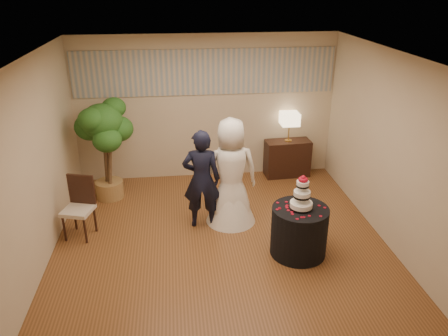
{
  "coord_description": "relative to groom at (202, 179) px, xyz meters",
  "views": [
    {
      "loc": [
        -0.62,
        -5.66,
        3.73
      ],
      "look_at": [
        0.1,
        0.4,
        1.05
      ],
      "focal_mm": 35.0,
      "sensor_mm": 36.0,
      "label": 1
    }
  ],
  "objects": [
    {
      "name": "wall_front",
      "position": [
        0.24,
        -3.02,
        0.58
      ],
      "size": [
        5.0,
        0.06,
        2.8
      ],
      "primitive_type": "cube",
      "color": "#C1AE8F",
      "rests_on": "ground"
    },
    {
      "name": "wall_left",
      "position": [
        -2.26,
        -0.52,
        0.58
      ],
      "size": [
        0.06,
        5.0,
        2.8
      ],
      "primitive_type": "cube",
      "color": "#C1AE8F",
      "rests_on": "ground"
    },
    {
      "name": "side_chair",
      "position": [
        -1.91,
        -0.11,
        -0.33
      ],
      "size": [
        0.56,
        0.57,
        0.96
      ],
      "primitive_type": null,
      "rotation": [
        0.0,
        0.0,
        -0.29
      ],
      "color": "black",
      "rests_on": "floor"
    },
    {
      "name": "wall_back",
      "position": [
        0.24,
        1.98,
        0.58
      ],
      "size": [
        5.0,
        0.06,
        2.8
      ],
      "primitive_type": "cube",
      "color": "#C1AE8F",
      "rests_on": "ground"
    },
    {
      "name": "cake_table",
      "position": [
        1.33,
        -0.96,
        -0.45
      ],
      "size": [
        1.05,
        1.05,
        0.74
      ],
      "primitive_type": "cylinder",
      "rotation": [
        0.0,
        0.0,
        -0.39
      ],
      "color": "black",
      "rests_on": "floor"
    },
    {
      "name": "floor",
      "position": [
        0.24,
        -0.52,
        -0.82
      ],
      "size": [
        5.0,
        5.0,
        0.0
      ],
      "primitive_type": "cube",
      "color": "brown",
      "rests_on": "ground"
    },
    {
      "name": "groom",
      "position": [
        0.0,
        0.0,
        0.0
      ],
      "size": [
        0.63,
        0.45,
        1.63
      ],
      "primitive_type": "imported",
      "rotation": [
        0.0,
        0.0,
        3.04
      ],
      "color": "black",
      "rests_on": "floor"
    },
    {
      "name": "wedding_cake",
      "position": [
        1.33,
        -0.96,
        0.18
      ],
      "size": [
        0.32,
        0.32,
        0.51
      ],
      "primitive_type": null,
      "color": "white",
      "rests_on": "cake_table"
    },
    {
      "name": "ficus_tree",
      "position": [
        -1.62,
        1.17,
        0.11
      ],
      "size": [
        1.21,
        1.21,
        1.86
      ],
      "primitive_type": null,
      "rotation": [
        0.0,
        0.0,
        -2.08
      ],
      "color": "#25581C",
      "rests_on": "floor"
    },
    {
      "name": "wall_right",
      "position": [
        2.74,
        -0.52,
        0.58
      ],
      "size": [
        0.06,
        5.0,
        2.8
      ],
      "primitive_type": "cube",
      "color": "#C1AE8F",
      "rests_on": "ground"
    },
    {
      "name": "table_lamp",
      "position": [
        1.85,
        1.76,
        0.21
      ],
      "size": [
        0.34,
        0.34,
        0.58
      ],
      "primitive_type": null,
      "color": "beige",
      "rests_on": "console"
    },
    {
      "name": "bride",
      "position": [
        0.48,
        0.08,
        0.07
      ],
      "size": [
        0.92,
        0.87,
        1.77
      ],
      "primitive_type": "imported",
      "rotation": [
        0.0,
        0.0,
        3.21
      ],
      "color": "white",
      "rests_on": "floor"
    },
    {
      "name": "ceiling",
      "position": [
        0.24,
        -0.52,
        1.98
      ],
      "size": [
        5.0,
        5.0,
        0.0
      ],
      "primitive_type": "cube",
      "color": "white",
      "rests_on": "wall_back"
    },
    {
      "name": "mural_border",
      "position": [
        0.24,
        1.96,
        1.28
      ],
      "size": [
        4.9,
        0.02,
        0.85
      ],
      "primitive_type": "cube",
      "color": "#9A9991",
      "rests_on": "wall_back"
    },
    {
      "name": "console",
      "position": [
        1.85,
        1.76,
        -0.45
      ],
      "size": [
        0.91,
        0.44,
        0.74
      ],
      "primitive_type": "cube",
      "rotation": [
        0.0,
        0.0,
        0.06
      ],
      "color": "black",
      "rests_on": "floor"
    }
  ]
}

